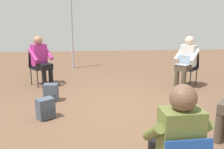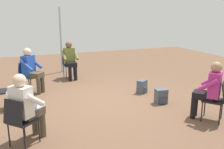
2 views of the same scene
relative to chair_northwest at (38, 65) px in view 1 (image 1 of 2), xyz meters
name	(u,v)px [view 1 (image 1 of 2)]	position (x,y,z in m)	size (l,w,h in m)	color
ground_plane	(109,111)	(1.65, -1.94, -0.50)	(15.16, 15.16, 0.00)	brown
chair_northwest	(38,65)	(0.00, 0.00, 0.00)	(0.58, 0.58, 0.85)	black
chair_northeast	(189,66)	(3.75, -0.40, 0.00)	(0.59, 0.58, 0.85)	black
person_with_laptop	(186,59)	(3.63, -0.52, 0.20)	(0.64, 0.64, 1.24)	#4C4233
person_in_magenta	(41,58)	(0.10, -0.13, 0.20)	(0.63, 0.63, 1.24)	black
person_in_olive	(175,142)	(2.04, -4.39, 0.20)	(0.51, 0.54, 1.24)	black
backpack_near_laptop_user	(46,110)	(0.53, -2.19, -0.34)	(0.34, 0.33, 0.36)	#475160
backpack_by_empty_chair	(51,93)	(0.49, -1.29, -0.34)	(0.29, 0.26, 0.36)	#475160
tent_pole_far	(72,34)	(0.73, 1.89, 0.61)	(0.07, 0.07, 2.21)	#B2B2B7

